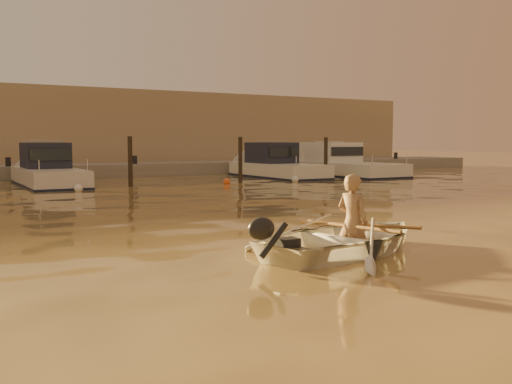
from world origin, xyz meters
TOP-DOWN VIEW (x-y plane):
  - ground_plane at (0.00, 0.00)m, footprint 160.00×160.00m
  - dinghy at (-1.37, -1.28)m, footprint 4.01×3.30m
  - person at (-1.27, -1.25)m, footprint 0.51×0.65m
  - outboard_motor at (-2.82, -1.67)m, footprint 0.97×0.62m
  - oar_port at (-1.13, -1.21)m, footprint 1.01×1.90m
  - oar_starboard at (-1.32, -1.27)m, footprint 0.24×2.10m
  - moored_boat_2 at (-2.94, 16.00)m, footprint 2.11×7.14m
  - moored_boat_4 at (8.15, 16.00)m, footprint 2.31×7.09m
  - moored_boat_5 at (12.00, 16.00)m, footprint 2.75×9.05m
  - piling_2 at (-0.20, 13.80)m, footprint 0.18×0.18m
  - piling_3 at (4.80, 13.80)m, footprint 0.18×0.18m
  - piling_4 at (9.50, 13.80)m, footprint 0.18×0.18m
  - fender_c at (-2.53, 12.56)m, footprint 0.30×0.30m
  - fender_d at (3.73, 13.02)m, footprint 0.30×0.30m
  - fender_e at (7.02, 12.75)m, footprint 0.30×0.30m
  - quay at (0.00, 21.50)m, footprint 52.00×4.00m
  - waterfront_building at (0.00, 27.00)m, footprint 46.00×7.00m

SIDE VIEW (x-z plane):
  - ground_plane at x=0.00m, z-range 0.00..0.00m
  - fender_c at x=-2.53m, z-range -0.05..0.25m
  - fender_d at x=3.73m, z-range -0.05..0.25m
  - fender_e at x=7.02m, z-range -0.05..0.25m
  - quay at x=0.00m, z-range -0.35..0.65m
  - dinghy at x=-1.37m, z-range -0.12..0.60m
  - outboard_motor at x=-2.82m, z-range -0.07..0.63m
  - oar_port at x=-1.13m, z-range 0.35..0.49m
  - oar_starboard at x=-1.32m, z-range 0.35..0.49m
  - person at x=-1.27m, z-range -0.30..1.27m
  - moored_boat_2 at x=-2.94m, z-range -0.25..1.50m
  - moored_boat_4 at x=8.15m, z-range -0.25..1.50m
  - moored_boat_5 at x=12.00m, z-range -0.25..1.50m
  - piling_2 at x=-0.20m, z-range -0.20..2.00m
  - piling_3 at x=4.80m, z-range -0.20..2.00m
  - piling_4 at x=9.50m, z-range -0.20..2.00m
  - waterfront_building at x=0.00m, z-range 0.00..4.80m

